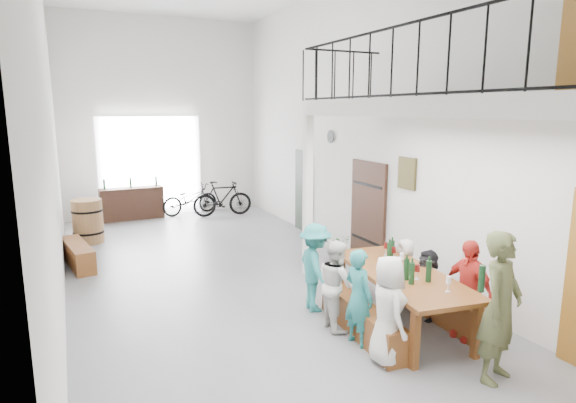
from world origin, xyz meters
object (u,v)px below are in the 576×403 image
tasting_table (401,278)px  oak_barrel (88,221)px  bench_inner (361,319)px  bicycle_near (190,199)px  host_standing (501,307)px  serving_counter (132,203)px  side_bench (78,255)px

tasting_table → oak_barrel: (-3.69, 6.49, -0.21)m
bench_inner → oak_barrel: bearing=120.8°
oak_barrel → bicycle_near: oak_barrel is taller
host_standing → bicycle_near: size_ratio=1.00×
serving_counter → bench_inner: bearing=-79.8°
serving_counter → side_bench: bearing=-113.4°
host_standing → bicycle_near: bearing=74.5°
side_bench → host_standing: bearing=-56.9°
tasting_table → oak_barrel: size_ratio=2.60×
bench_inner → serving_counter: 8.76m
bench_inner → bicycle_near: bearing=97.1°
tasting_table → serving_counter: serving_counter is taller
bench_inner → host_standing: (0.77, -1.55, 0.63)m
tasting_table → side_bench: (-3.97, 4.77, -0.49)m
bicycle_near → side_bench: bearing=127.2°
oak_barrel → bicycle_near: (2.82, 2.03, -0.05)m
tasting_table → side_bench: bearing=137.5°
tasting_table → serving_counter: (-2.47, 8.57, -0.27)m
side_bench → serving_counter: 4.09m
tasting_table → oak_barrel: bearing=127.4°
oak_barrel → tasting_table: bearing=-60.4°
serving_counter → bicycle_near: (1.60, -0.05, 0.00)m
tasting_table → host_standing: bearing=-77.2°
oak_barrel → bicycle_near: size_ratio=0.59×
bench_inner → bicycle_near: 8.52m
serving_counter → host_standing: bearing=-77.4°
side_bench → host_standing: size_ratio=0.93×
side_bench → oak_barrel: oak_barrel is taller
tasting_table → bench_inner: 0.80m
bench_inner → side_bench: side_bench is taller
side_bench → tasting_table: bearing=-50.2°
side_bench → bicycle_near: size_ratio=0.93×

